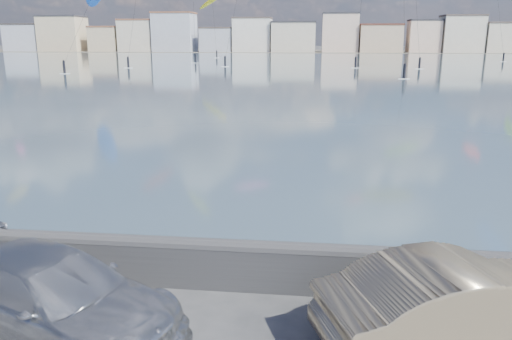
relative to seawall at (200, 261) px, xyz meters
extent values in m
cube|color=#374C61|center=(0.00, 88.80, -0.58)|extent=(500.00, 177.00, 0.00)
cube|color=#4C473D|center=(0.00, 197.30, -0.57)|extent=(500.00, 60.00, 0.00)
cube|color=#28282B|center=(0.00, 0.00, -0.13)|extent=(400.00, 0.35, 0.90)
cylinder|color=#28282B|center=(0.00, 0.00, 0.32)|extent=(400.00, 0.36, 0.36)
cube|color=#B2B7C6|center=(-112.00, 183.30, 4.42)|extent=(14.00, 11.00, 10.00)
cube|color=#383330|center=(-112.00, 183.30, 9.72)|extent=(14.28, 11.22, 0.60)
cube|color=beige|center=(-96.50, 183.30, 5.92)|extent=(16.00, 12.00, 13.00)
cube|color=#2D2D33|center=(-96.50, 183.30, 12.72)|extent=(16.32, 12.24, 0.60)
cube|color=beige|center=(-79.00, 183.30, 3.92)|extent=(11.00, 10.00, 9.00)
cube|color=brown|center=(-79.00, 183.30, 8.72)|extent=(11.22, 10.20, 0.60)
cube|color=beige|center=(-66.00, 183.30, 5.17)|extent=(13.00, 11.00, 11.50)
cube|color=brown|center=(-66.00, 183.30, 11.22)|extent=(13.26, 11.22, 0.60)
cube|color=#B2B7C6|center=(-51.50, 183.30, 6.42)|extent=(15.00, 12.00, 14.00)
cube|color=brown|center=(-51.50, 183.30, 13.72)|extent=(15.30, 12.24, 0.60)
cube|color=#B2B7C6|center=(-35.00, 183.30, 3.67)|extent=(12.00, 10.00, 8.50)
cube|color=#4C423D|center=(-35.00, 183.30, 8.22)|extent=(12.24, 10.20, 0.60)
cube|color=white|center=(-21.50, 183.30, 5.42)|extent=(14.00, 11.00, 12.00)
cube|color=#4C423D|center=(-21.50, 183.30, 11.72)|extent=(14.28, 11.22, 0.60)
cube|color=beige|center=(-6.00, 183.30, 4.67)|extent=(16.00, 13.00, 10.50)
cube|color=#2D2D33|center=(-6.00, 183.30, 10.22)|extent=(16.32, 13.26, 0.60)
cube|color=beige|center=(11.00, 183.30, 6.17)|extent=(13.00, 10.00, 13.50)
cube|color=#2D2D33|center=(11.00, 183.30, 13.22)|extent=(13.26, 10.20, 0.60)
cube|color=#CCB293|center=(25.50, 183.30, 4.17)|extent=(15.00, 12.00, 9.50)
cube|color=#562D23|center=(25.50, 183.30, 9.22)|extent=(15.30, 12.24, 0.60)
cube|color=beige|center=(41.00, 183.30, 4.92)|extent=(11.00, 9.00, 11.00)
cube|color=#2D2D33|center=(41.00, 183.30, 10.72)|extent=(11.22, 9.18, 0.60)
cube|color=beige|center=(54.00, 183.30, 5.67)|extent=(14.00, 11.00, 12.50)
cube|color=#4C423D|center=(54.00, 183.30, 12.22)|extent=(14.28, 11.22, 0.60)
cube|color=beige|center=(69.50, 183.30, 4.42)|extent=(16.00, 12.00, 10.00)
cube|color=#4C423D|center=(69.50, 183.30, 9.72)|extent=(16.32, 12.24, 0.60)
imported|color=#AFB2B7|center=(-2.14, -2.00, 0.15)|extent=(5.46, 3.71, 1.47)
imported|color=tan|center=(4.76, -1.57, 0.21)|extent=(5.08, 3.28, 1.58)
cube|color=white|center=(-13.94, 81.38, -0.53)|extent=(1.40, 0.42, 0.08)
cylinder|color=black|center=(-13.94, 81.38, 0.37)|extent=(0.36, 0.36, 1.70)
sphere|color=black|center=(-13.94, 81.38, 1.27)|extent=(0.28, 0.28, 0.28)
cube|color=white|center=(13.44, 56.46, -0.53)|extent=(1.40, 0.42, 0.08)
cylinder|color=black|center=(13.44, 56.46, 0.37)|extent=(0.36, 0.36, 1.70)
sphere|color=black|center=(13.44, 56.46, 1.27)|extent=(0.28, 0.28, 0.28)
cylinder|color=black|center=(13.48, 60.89, 9.17)|extent=(0.09, 8.89, 16.93)
cube|color=white|center=(-22.63, 94.90, -0.53)|extent=(1.40, 0.42, 0.08)
cylinder|color=black|center=(-22.63, 94.90, 0.37)|extent=(0.36, 0.36, 1.70)
sphere|color=black|center=(-22.63, 94.90, 1.27)|extent=(0.28, 0.28, 0.28)
cube|color=white|center=(19.58, 78.52, -0.53)|extent=(1.40, 0.42, 0.08)
cylinder|color=black|center=(19.58, 78.52, 0.37)|extent=(0.36, 0.36, 1.70)
sphere|color=black|center=(19.58, 78.52, 1.27)|extent=(0.28, 0.28, 0.28)
cylinder|color=black|center=(19.79, 85.32, 8.44)|extent=(0.44, 13.64, 15.46)
cube|color=white|center=(9.14, 80.11, -0.53)|extent=(1.40, 0.42, 0.08)
cylinder|color=black|center=(9.14, 80.11, 0.37)|extent=(0.36, 0.36, 1.70)
sphere|color=black|center=(9.14, 80.11, 1.27)|extent=(0.28, 0.28, 0.28)
cube|color=white|center=(-29.90, 75.57, -0.53)|extent=(1.40, 0.42, 0.08)
cylinder|color=black|center=(-29.90, 75.57, 0.37)|extent=(0.36, 0.36, 1.70)
sphere|color=black|center=(-29.90, 75.57, 1.27)|extent=(0.28, 0.28, 0.28)
cube|color=white|center=(43.33, 108.52, -0.53)|extent=(1.40, 0.42, 0.08)
cylinder|color=black|center=(43.33, 108.52, 0.37)|extent=(0.36, 0.36, 1.70)
sphere|color=black|center=(43.33, 108.52, 1.27)|extent=(0.28, 0.28, 0.28)
cylinder|color=black|center=(43.05, 114.92, 11.66)|extent=(0.58, 12.83, 21.89)
ellipsoid|color=yellow|center=(-25.89, 130.08, 14.41)|extent=(8.75, 4.88, 5.36)
cube|color=white|center=(-23.52, 122.68, -0.53)|extent=(1.40, 0.42, 0.08)
cylinder|color=black|center=(-23.52, 122.68, 0.37)|extent=(0.36, 0.36, 1.70)
sphere|color=black|center=(-23.52, 122.68, 1.27)|extent=(0.28, 0.28, 0.28)
cylinder|color=black|center=(-24.70, 126.38, 7.56)|extent=(2.40, 7.44, 13.70)
cube|color=white|center=(-33.90, 60.59, -0.53)|extent=(1.40, 0.42, 0.08)
cylinder|color=black|center=(-33.90, 60.59, 0.37)|extent=(0.36, 0.36, 1.70)
sphere|color=black|center=(-33.90, 60.59, 1.27)|extent=(0.28, 0.28, 0.28)
cylinder|color=black|center=(-33.50, 66.04, 6.34)|extent=(0.82, 10.92, 11.25)
camera|label=1|loc=(2.23, -9.23, 4.42)|focal=35.00mm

